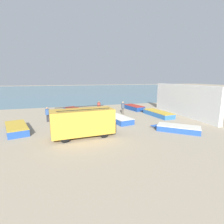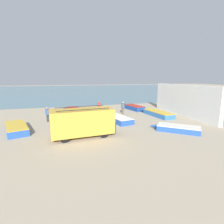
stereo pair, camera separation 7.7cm
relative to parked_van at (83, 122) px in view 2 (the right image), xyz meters
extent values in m
plane|color=tan|center=(2.21, 3.74, -1.25)|extent=(200.00, 200.00, 0.00)
cube|color=slate|center=(2.21, 55.74, -1.25)|extent=(120.00, 80.00, 0.01)
cube|color=silver|center=(13.26, 4.74, 0.70)|extent=(0.50, 11.50, 3.90)
cube|color=gold|center=(-0.03, 0.00, 0.02)|extent=(5.13, 2.38, 1.99)
cube|color=black|center=(2.50, 0.22, -0.52)|extent=(0.25, 1.80, 0.90)
cube|color=#1E232D|center=(2.42, 0.21, 0.62)|extent=(0.21, 1.72, 0.64)
cylinder|color=black|center=(1.44, 0.98, -0.89)|extent=(0.74, 0.28, 0.73)
cylinder|color=black|center=(1.58, -0.72, -0.89)|extent=(0.74, 0.28, 0.73)
cylinder|color=black|center=(-1.64, 0.71, -0.89)|extent=(0.74, 0.28, 0.73)
cylinder|color=black|center=(-1.49, -0.98, -0.89)|extent=(0.74, 0.28, 0.73)
cylinder|color=black|center=(-0.09, 0.76, 1.14)|extent=(4.07, 0.40, 0.05)
cylinder|color=black|center=(0.04, -0.76, 1.14)|extent=(4.07, 0.40, 0.05)
cube|color=#234CA3|center=(0.34, 10.21, -0.98)|extent=(3.34, 4.63, 0.55)
cone|color=#234CA3|center=(1.48, 7.81, -0.98)|extent=(0.88, 1.09, 0.52)
cube|color=#B22D23|center=(0.34, 10.21, -0.77)|extent=(1.43, 0.82, 0.05)
cube|color=#B22D23|center=(0.34, 10.21, -0.69)|extent=(3.37, 4.68, 0.04)
cube|color=#234CA3|center=(8.44, -0.99, -1.01)|extent=(3.75, 3.55, 0.48)
cone|color=#234CA3|center=(6.77, 0.46, -1.01)|extent=(0.90, 0.86, 0.45)
cube|color=silver|center=(8.44, -0.99, -0.84)|extent=(1.09, 1.21, 0.05)
cube|color=silver|center=(8.44, -0.99, -0.76)|extent=(3.79, 3.59, 0.04)
cube|color=#234CA3|center=(-5.56, 3.02, -0.96)|extent=(2.70, 4.41, 0.58)
cone|color=#234CA3|center=(-6.27, 5.43, -0.96)|extent=(0.79, 1.03, 0.55)
cube|color=gold|center=(-5.56, 3.02, -0.73)|extent=(1.47, 0.61, 0.05)
cube|color=gold|center=(-5.56, 3.02, -0.65)|extent=(2.73, 4.45, 0.04)
cube|color=#234CA3|center=(4.34, 3.81, -0.97)|extent=(2.36, 3.97, 0.56)
cone|color=#234CA3|center=(3.87, 6.03, -0.97)|extent=(0.69, 0.91, 0.53)
cube|color=silver|center=(4.34, 3.81, -0.76)|extent=(1.49, 0.51, 0.05)
cube|color=silver|center=(4.34, 3.81, -0.67)|extent=(2.38, 4.01, 0.04)
cube|color=navy|center=(8.94, 10.12, -0.95)|extent=(2.11, 3.72, 0.61)
cone|color=navy|center=(9.35, 8.02, -0.95)|extent=(0.71, 0.87, 0.58)
cube|color=#B22D23|center=(8.94, 10.12, -0.71)|extent=(1.37, 0.45, 0.05)
cube|color=#B22D23|center=(8.94, 10.12, -0.62)|extent=(2.13, 3.75, 0.04)
cube|color=#2D66AD|center=(10.08, 5.18, -0.98)|extent=(1.98, 4.65, 0.55)
cone|color=#2D66AD|center=(9.80, 7.92, -0.98)|extent=(0.62, 1.04, 0.53)
cube|color=gold|center=(10.08, 5.18, -0.76)|extent=(1.42, 0.34, 0.05)
cube|color=gold|center=(10.08, 5.18, -0.68)|extent=(2.00, 4.70, 0.04)
cylinder|color=#5B564C|center=(6.11, 7.49, -0.84)|extent=(0.15, 0.15, 0.82)
cylinder|color=#5B564C|center=(6.21, 7.35, -0.84)|extent=(0.15, 0.15, 0.82)
cylinder|color=#424C5B|center=(6.16, 7.42, -0.10)|extent=(0.45, 0.45, 0.65)
sphere|color=tan|center=(6.16, 7.42, 0.34)|extent=(0.22, 0.22, 0.22)
cylinder|color=#38383D|center=(-3.02, 6.05, -0.85)|extent=(0.15, 0.15, 0.80)
cylinder|color=#38383D|center=(-3.16, 5.95, -0.85)|extent=(0.15, 0.15, 0.80)
cylinder|color=#335189|center=(-3.09, 6.00, -0.14)|extent=(0.43, 0.43, 0.63)
sphere|color=tan|center=(-3.09, 6.00, 0.28)|extent=(0.22, 0.22, 0.22)
cylinder|color=#38383D|center=(3.33, 9.02, -0.85)|extent=(0.15, 0.15, 0.81)
cylinder|color=#38383D|center=(3.22, 8.89, -0.85)|extent=(0.15, 0.15, 0.81)
cylinder|color=#993833|center=(3.28, 8.96, -0.12)|extent=(0.44, 0.44, 0.64)
sphere|color=#8C664C|center=(3.28, 8.96, 0.31)|extent=(0.22, 0.22, 0.22)
camera|label=1|loc=(-1.64, -13.82, 3.53)|focal=28.00mm
camera|label=2|loc=(-1.56, -13.84, 3.53)|focal=28.00mm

